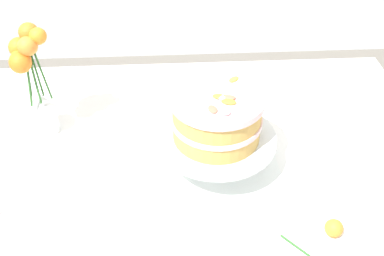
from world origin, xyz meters
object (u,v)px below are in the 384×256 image
cake_stand (216,141)px  fallen_rose (333,230)px  dining_table (178,197)px  layer_cake (217,116)px  flower_vase (33,79)px

cake_stand → fallen_rose: 0.33m
dining_table → fallen_rose: size_ratio=10.38×
layer_cake → fallen_rose: size_ratio=1.61×
cake_stand → flower_vase: flower_vase is taller
dining_table → flower_vase: bearing=152.7°
dining_table → flower_vase: flower_vase is taller
layer_cake → fallen_rose: 0.36m
flower_vase → fallen_rose: (0.68, -0.40, -0.15)m
cake_stand → layer_cake: 0.08m
dining_table → cake_stand: cake_stand is taller
dining_table → layer_cake: bearing=8.7°
dining_table → cake_stand: bearing=8.8°
cake_stand → fallen_rose: cake_stand is taller
dining_table → flower_vase: (-0.36, 0.18, 0.26)m
cake_stand → flower_vase: 0.49m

